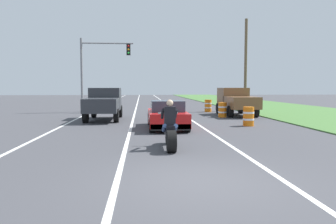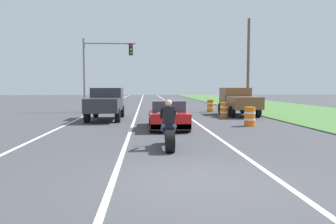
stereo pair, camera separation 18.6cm
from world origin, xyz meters
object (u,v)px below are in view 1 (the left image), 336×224
construction_barrel_nearest (249,116)px  construction_barrel_far (208,106)px  pickup_truck_left_lane_dark_grey (104,102)px  traffic_light_mast_near (98,63)px  construction_barrel_mid (222,110)px  sports_car_red (167,115)px  pickup_truck_right_shoulder_brown (236,100)px  motorcycle_with_rider (170,131)px

construction_barrel_nearest → construction_barrel_far: bearing=90.7°
pickup_truck_left_lane_dark_grey → traffic_light_mast_near: 7.55m
pickup_truck_left_lane_dark_grey → construction_barrel_mid: 7.85m
sports_car_red → construction_barrel_far: size_ratio=4.30×
pickup_truck_right_shoulder_brown → construction_barrel_nearest: bearing=-100.6°
construction_barrel_nearest → construction_barrel_far: size_ratio=1.00×
sports_car_red → construction_barrel_nearest: size_ratio=4.30×
motorcycle_with_rider → construction_barrel_nearest: (4.65, 6.10, -0.09)m
construction_barrel_nearest → construction_barrel_far: (-0.12, 9.94, 0.00)m
pickup_truck_left_lane_dark_grey → construction_barrel_mid: bearing=8.1°
motorcycle_with_rider → pickup_truck_left_lane_dark_grey: pickup_truck_left_lane_dark_grey is taller
construction_barrel_mid → construction_barrel_far: 4.94m
sports_car_red → construction_barrel_mid: sports_car_red is taller
pickup_truck_right_shoulder_brown → construction_barrel_far: bearing=110.6°
pickup_truck_left_lane_dark_grey → construction_barrel_mid: (7.75, 1.10, -0.60)m
construction_barrel_far → construction_barrel_mid: bearing=-90.3°
pickup_truck_left_lane_dark_grey → construction_barrel_far: (7.77, 6.04, -0.60)m
construction_barrel_mid → construction_barrel_nearest: bearing=-88.3°
traffic_light_mast_near → construction_barrel_mid: size_ratio=6.00×
pickup_truck_left_lane_dark_grey → traffic_light_mast_near: traffic_light_mast_near is taller
motorcycle_with_rider → pickup_truck_right_shoulder_brown: 13.82m
motorcycle_with_rider → pickup_truck_left_lane_dark_grey: bearing=108.0°
pickup_truck_right_shoulder_brown → construction_barrel_mid: 2.04m
pickup_truck_left_lane_dark_grey → construction_barrel_nearest: pickup_truck_left_lane_dark_grey is taller
pickup_truck_right_shoulder_brown → construction_barrel_mid: pickup_truck_right_shoulder_brown is taller
sports_car_red → construction_barrel_far: (4.19, 10.54, -0.13)m
motorcycle_with_rider → sports_car_red: (0.34, 5.50, 0.04)m
motorcycle_with_rider → sports_car_red: bearing=86.5°
pickup_truck_right_shoulder_brown → construction_barrel_far: (-1.33, 3.53, -0.60)m
pickup_truck_right_shoulder_brown → motorcycle_with_rider: bearing=-115.1°
traffic_light_mast_near → construction_barrel_far: 9.69m
pickup_truck_right_shoulder_brown → construction_barrel_far: size_ratio=4.80×
sports_car_red → pickup_truck_left_lane_dark_grey: pickup_truck_left_lane_dark_grey is taller
motorcycle_with_rider → pickup_truck_right_shoulder_brown: size_ratio=0.46×
pickup_truck_left_lane_dark_grey → construction_barrel_far: 9.86m
pickup_truck_left_lane_dark_grey → construction_barrel_mid: pickup_truck_left_lane_dark_grey is taller
motorcycle_with_rider → traffic_light_mast_near: bearing=104.9°
pickup_truck_right_shoulder_brown → construction_barrel_mid: (-1.35, -1.41, -0.60)m
motorcycle_with_rider → pickup_truck_left_lane_dark_grey: size_ratio=0.46×
motorcycle_with_rider → construction_barrel_far: size_ratio=2.21×
construction_barrel_nearest → pickup_truck_right_shoulder_brown: bearing=79.4°
traffic_light_mast_near → construction_barrel_nearest: 14.54m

